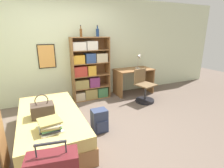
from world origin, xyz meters
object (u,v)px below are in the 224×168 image
object	(u,v)px
desk_chair	(144,92)
bed	(51,125)
bookcase	(89,72)
desk	(134,77)
book_stack_on_bed	(50,125)
handbag	(43,110)
backpack	(99,121)
bottle_brown	(98,32)
bottle_green	(81,32)
desk_lamp	(139,58)

from	to	relation	value
desk_chair	bed	bearing A→B (deg)	-163.92
bookcase	desk	distance (m)	1.32
bookcase	desk	xyz separation A→B (m)	(1.29, -0.13, -0.25)
bed	desk_chair	size ratio (longest dim) A/B	2.34
book_stack_on_bed	desk_chair	world-z (taller)	desk_chair
desk	desk_chair	xyz separation A→B (m)	(-0.08, -0.66, -0.23)
handbag	book_stack_on_bed	xyz separation A→B (m)	(0.06, -0.47, -0.04)
desk	backpack	distance (m)	2.25
bottle_brown	desk_chair	bearing A→B (deg)	-41.96
bottle_green	bottle_brown	size ratio (longest dim) A/B	0.98
handbag	backpack	bearing A→B (deg)	-5.62
desk_lamp	bottle_brown	bearing A→B (deg)	172.82
book_stack_on_bed	bottle_green	world-z (taller)	bottle_green
bottle_green	backpack	distance (m)	2.25
handbag	desk_lamp	world-z (taller)	desk_lamp
bottle_brown	desk_lamp	distance (m)	1.39
bed	bottle_green	size ratio (longest dim) A/B	7.05
desk_lamp	backpack	distance (m)	2.52
book_stack_on_bed	desk	xyz separation A→B (m)	(2.49, 1.89, -0.03)
desk	desk_lamp	distance (m)	0.56
handbag	desk	xyz separation A→B (m)	(2.55, 1.42, -0.07)
backpack	desk	bearing A→B (deg)	42.82
bed	bottle_brown	bearing A→B (deg)	46.51
bed	desk_chair	bearing A→B (deg)	16.08
bottle_green	bottle_brown	xyz separation A→B (m)	(0.44, 0.04, 0.00)
bookcase	desk_chair	xyz separation A→B (m)	(1.21, -0.78, -0.48)
desk_chair	backpack	size ratio (longest dim) A/B	1.99
desk_chair	backpack	world-z (taller)	desk_chair
desk_chair	desk_lamp	bearing A→B (deg)	68.80
bed	book_stack_on_bed	size ratio (longest dim) A/B	5.13
book_stack_on_bed	desk_chair	xyz separation A→B (m)	(2.40, 1.24, -0.26)
bed	bottle_green	xyz separation A→B (m)	(1.00, 1.47, 1.50)
handbag	desk	world-z (taller)	handbag
desk_lamp	desk	bearing A→B (deg)	-171.93
bed	backpack	xyz separation A→B (m)	(0.81, -0.18, -0.02)
book_stack_on_bed	bottle_brown	bearing A→B (deg)	54.46
bookcase	bottle_brown	distance (m)	1.02
bottle_brown	backpack	distance (m)	2.36
book_stack_on_bed	desk_chair	size ratio (longest dim) A/B	0.46
book_stack_on_bed	desk_lamp	xyz separation A→B (m)	(2.67, 1.92, 0.50)
bottle_brown	bed	bearing A→B (deg)	-133.49
desk_lamp	desk_chair	world-z (taller)	desk_lamp
bed	handbag	distance (m)	0.36
bookcase	bottle_green	xyz separation A→B (m)	(-0.16, 0.01, 0.98)
book_stack_on_bed	desk_chair	distance (m)	2.72
desk	desk_chair	bearing A→B (deg)	-97.25
handbag	desk_chair	xyz separation A→B (m)	(2.47, 0.77, -0.30)
desk	desk_lamp	xyz separation A→B (m)	(0.18, 0.03, 0.53)
book_stack_on_bed	bottle_brown	xyz separation A→B (m)	(1.48, 2.07, 1.20)
bookcase	desk_lamp	size ratio (longest dim) A/B	3.57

